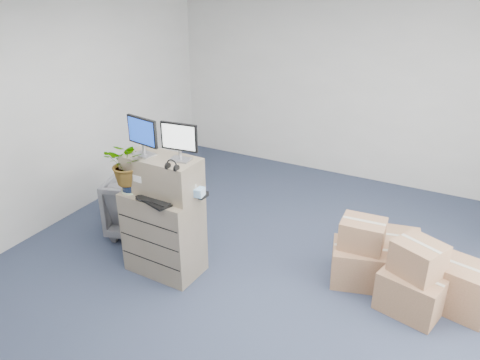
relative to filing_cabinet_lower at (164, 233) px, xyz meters
The scene contains 16 objects.
ground 1.17m from the filing_cabinet_lower, ahead, with size 7.00×7.00×0.00m, color #262F45.
wall_back 3.79m from the filing_cabinet_lower, 73.07° to the left, with size 6.00×0.02×2.80m, color beige.
filing_cabinet_lower is the anchor object (origin of this frame).
filing_cabinet_upper 0.67m from the filing_cabinet_lower, 87.87° to the left, with size 0.81×0.40×0.40m, color #85775B.
monitor_left 1.12m from the filing_cabinet_lower, behind, with size 0.41×0.19×0.40m.
monitor_right 1.12m from the filing_cabinet_lower, 17.55° to the left, with size 0.39×0.17×0.39m.
headphones 0.96m from the filing_cabinet_lower, 27.77° to the right, with size 0.13×0.13×0.01m, color black.
keyboard 0.51m from the filing_cabinet_lower, 74.32° to the right, with size 0.42×0.18×0.02m, color black.
mouse 0.61m from the filing_cabinet_lower, 21.96° to the right, with size 0.08×0.05×0.03m, color silver.
water_bottle 0.59m from the filing_cabinet_lower, 19.39° to the left, with size 0.06×0.06×0.21m, color gray.
phone_dock 0.52m from the filing_cabinet_lower, 78.29° to the left, with size 0.06×0.05×0.13m.
external_drive 0.64m from the filing_cabinet_lower, 21.03° to the left, with size 0.17×0.13×0.05m, color black.
tissue_box 0.68m from the filing_cabinet_lower, ahead, with size 0.23×0.11×0.09m, color #4091DB.
potted_plant 0.81m from the filing_cabinet_lower, 164.54° to the right, with size 0.51×0.54×0.46m.
office_chair 0.91m from the filing_cabinet_lower, 140.02° to the left, with size 0.84×0.79×0.87m, color #58585D.
cardboard_boxes 2.57m from the filing_cabinet_lower, 19.09° to the left, with size 1.66×1.34×0.75m.
Camera 1 is at (1.72, -3.50, 3.14)m, focal length 35.00 mm.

